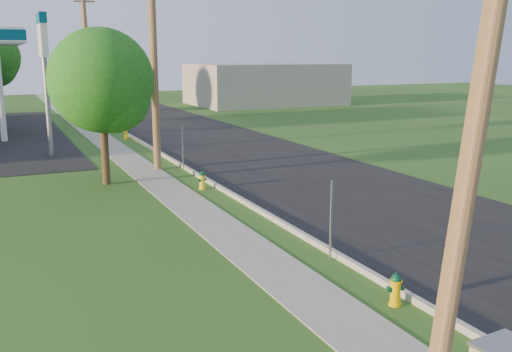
{
  "coord_description": "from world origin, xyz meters",
  "views": [
    {
      "loc": [
        -6.93,
        -7.05,
        4.96
      ],
      "look_at": [
        0.0,
        8.0,
        1.4
      ],
      "focal_mm": 40.0,
      "sensor_mm": 36.0,
      "label": 1
    }
  ],
  "objects_px": {
    "price_pylon": "(43,44)",
    "tree_verge": "(104,85)",
    "hydrant_mid": "(202,180)",
    "hydrant_far": "(126,133)",
    "hydrant_near": "(396,289)",
    "utility_pole_far": "(87,56)",
    "utility_pole_near": "(485,65)",
    "utility_pole_mid": "(154,54)"
  },
  "relations": [
    {
      "from": "utility_pole_mid",
      "to": "hydrant_far",
      "type": "bearing_deg",
      "value": 85.93
    },
    {
      "from": "utility_pole_near",
      "to": "hydrant_mid",
      "type": "height_order",
      "value": "utility_pole_near"
    },
    {
      "from": "utility_pole_near",
      "to": "price_pylon",
      "type": "distance_m",
      "value": 23.83
    },
    {
      "from": "utility_pole_mid",
      "to": "price_pylon",
      "type": "distance_m",
      "value": 6.76
    },
    {
      "from": "hydrant_mid",
      "to": "hydrant_near",
      "type": "bearing_deg",
      "value": -89.21
    },
    {
      "from": "hydrant_near",
      "to": "utility_pole_far",
      "type": "bearing_deg",
      "value": 91.15
    },
    {
      "from": "utility_pole_far",
      "to": "hydrant_near",
      "type": "xyz_separation_m",
      "value": [
        0.67,
        -33.52,
        -4.46
      ]
    },
    {
      "from": "hydrant_mid",
      "to": "hydrant_far",
      "type": "bearing_deg",
      "value": 89.32
    },
    {
      "from": "utility_pole_far",
      "to": "hydrant_far",
      "type": "relative_size",
      "value": 12.9
    },
    {
      "from": "utility_pole_mid",
      "to": "hydrant_near",
      "type": "xyz_separation_m",
      "value": [
        0.67,
        -15.52,
        -4.61
      ]
    },
    {
      "from": "price_pylon",
      "to": "tree_verge",
      "type": "relative_size",
      "value": 1.15
    },
    {
      "from": "utility_pole_near",
      "to": "hydrant_far",
      "type": "height_order",
      "value": "utility_pole_near"
    },
    {
      "from": "utility_pole_far",
      "to": "tree_verge",
      "type": "height_order",
      "value": "utility_pole_far"
    },
    {
      "from": "utility_pole_far",
      "to": "hydrant_far",
      "type": "distance_m",
      "value": 9.51
    },
    {
      "from": "tree_verge",
      "to": "hydrant_near",
      "type": "bearing_deg",
      "value": -76.84
    },
    {
      "from": "utility_pole_near",
      "to": "hydrant_near",
      "type": "relative_size",
      "value": 13.68
    },
    {
      "from": "utility_pole_mid",
      "to": "hydrant_mid",
      "type": "height_order",
      "value": "utility_pole_mid"
    },
    {
      "from": "utility_pole_near",
      "to": "utility_pole_mid",
      "type": "height_order",
      "value": "utility_pole_mid"
    },
    {
      "from": "utility_pole_mid",
      "to": "price_pylon",
      "type": "relative_size",
      "value": 1.43
    },
    {
      "from": "price_pylon",
      "to": "hydrant_mid",
      "type": "xyz_separation_m",
      "value": [
        4.42,
        -9.86,
        -5.09
      ]
    },
    {
      "from": "utility_pole_far",
      "to": "tree_verge",
      "type": "relative_size",
      "value": 1.6
    },
    {
      "from": "hydrant_far",
      "to": "utility_pole_far",
      "type": "bearing_deg",
      "value": 94.68
    },
    {
      "from": "utility_pole_mid",
      "to": "utility_pole_far",
      "type": "height_order",
      "value": "utility_pole_mid"
    },
    {
      "from": "price_pylon",
      "to": "tree_verge",
      "type": "height_order",
      "value": "price_pylon"
    },
    {
      "from": "utility_pole_mid",
      "to": "tree_verge",
      "type": "xyz_separation_m",
      "value": [
        -2.47,
        -2.06,
        -1.13
      ]
    },
    {
      "from": "hydrant_mid",
      "to": "hydrant_far",
      "type": "distance_m",
      "value": 13.99
    },
    {
      "from": "tree_verge",
      "to": "hydrant_near",
      "type": "relative_size",
      "value": 8.58
    },
    {
      "from": "tree_verge",
      "to": "utility_pole_far",
      "type": "bearing_deg",
      "value": 82.97
    },
    {
      "from": "utility_pole_mid",
      "to": "hydrant_mid",
      "type": "xyz_separation_m",
      "value": [
        0.52,
        -4.36,
        -4.61
      ]
    },
    {
      "from": "price_pylon",
      "to": "hydrant_near",
      "type": "distance_m",
      "value": 22.11
    },
    {
      "from": "utility_pole_mid",
      "to": "utility_pole_far",
      "type": "relative_size",
      "value": 1.03
    },
    {
      "from": "utility_pole_near",
      "to": "tree_verge",
      "type": "height_order",
      "value": "utility_pole_near"
    },
    {
      "from": "utility_pole_mid",
      "to": "hydrant_near",
      "type": "distance_m",
      "value": 16.21
    },
    {
      "from": "hydrant_far",
      "to": "hydrant_near",
      "type": "bearing_deg",
      "value": -90.03
    },
    {
      "from": "utility_pole_near",
      "to": "utility_pole_mid",
      "type": "xyz_separation_m",
      "value": [
        -0.0,
        18.0,
        0.15
      ]
    },
    {
      "from": "utility_pole_far",
      "to": "price_pylon",
      "type": "bearing_deg",
      "value": -107.33
    },
    {
      "from": "price_pylon",
      "to": "tree_verge",
      "type": "bearing_deg",
      "value": -79.32
    },
    {
      "from": "utility_pole_near",
      "to": "utility_pole_far",
      "type": "height_order",
      "value": "utility_pole_far"
    },
    {
      "from": "price_pylon",
      "to": "tree_verge",
      "type": "distance_m",
      "value": 7.86
    },
    {
      "from": "utility_pole_near",
      "to": "tree_verge",
      "type": "relative_size",
      "value": 1.59
    },
    {
      "from": "utility_pole_mid",
      "to": "hydrant_near",
      "type": "height_order",
      "value": "utility_pole_mid"
    },
    {
      "from": "price_pylon",
      "to": "hydrant_far",
      "type": "xyz_separation_m",
      "value": [
        4.59,
        4.12,
        -5.07
      ]
    }
  ]
}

